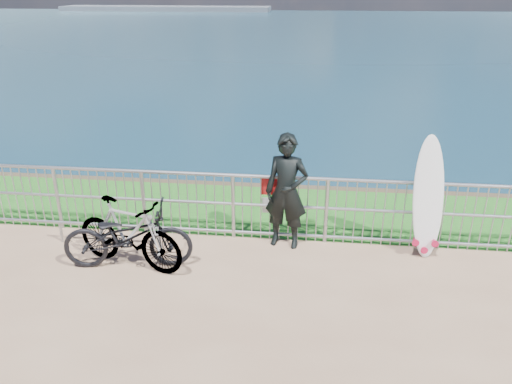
# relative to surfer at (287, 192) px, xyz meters

# --- Properties ---
(grass_strip) EXTENTS (120.00, 120.00, 0.00)m
(grass_strip) POSITION_rel_surfer_xyz_m (-0.37, 1.25, -0.91)
(grass_strip) COLOR #1B5F1A
(grass_strip) RESTS_ON ground
(seascape) EXTENTS (260.00, 260.00, 5.00)m
(seascape) POSITION_rel_surfer_xyz_m (-44.12, 146.04, -4.95)
(seascape) COLOR brown
(seascape) RESTS_ON ground
(railing) EXTENTS (10.06, 0.10, 1.13)m
(railing) POSITION_rel_surfer_xyz_m (-0.35, 0.15, -0.34)
(railing) COLOR #999BA1
(railing) RESTS_ON ground
(surfer) EXTENTS (0.74, 0.55, 1.84)m
(surfer) POSITION_rel_surfer_xyz_m (0.00, 0.00, 0.00)
(surfer) COLOR black
(surfer) RESTS_ON ground
(surfboard) EXTENTS (0.57, 0.53, 1.88)m
(surfboard) POSITION_rel_surfer_xyz_m (2.13, -0.01, -0.06)
(surfboard) COLOR silver
(surfboard) RESTS_ON ground
(bicycle_near) EXTENTS (1.96, 0.94, 0.99)m
(bicycle_near) POSITION_rel_surfer_xyz_m (-2.26, -0.93, -0.43)
(bicycle_near) COLOR black
(bicycle_near) RESTS_ON ground
(bicycle_far) EXTENTS (1.86, 1.01, 1.08)m
(bicycle_far) POSITION_rel_surfer_xyz_m (-2.24, -0.92, -0.38)
(bicycle_far) COLOR black
(bicycle_far) RESTS_ON ground
(bike_rack) EXTENTS (1.84, 0.05, 0.38)m
(bike_rack) POSITION_rel_surfer_xyz_m (-2.80, -0.35, -0.60)
(bike_rack) COLOR #999BA1
(bike_rack) RESTS_ON ground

